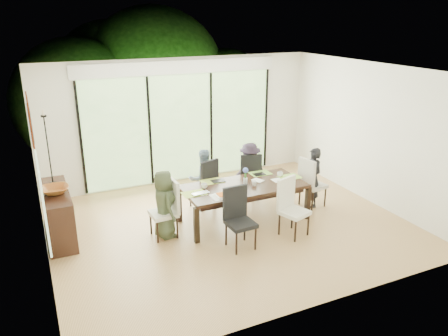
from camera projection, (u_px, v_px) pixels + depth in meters
name	position (u px, v px, depth m)	size (l,w,h in m)	color
floor	(230.00, 226.00, 7.73)	(6.00, 5.00, 0.01)	#9C6C3E
ceiling	(231.00, 70.00, 6.83)	(6.00, 5.00, 0.01)	white
wall_back	(180.00, 121.00, 9.43)	(6.00, 0.02, 2.70)	white
wall_front	(322.00, 211.00, 5.13)	(6.00, 0.02, 2.70)	silver
wall_left	(36.00, 180.00, 6.10)	(0.02, 5.00, 2.70)	beige
wall_right	(370.00, 133.00, 8.47)	(0.02, 5.00, 2.70)	beige
glass_doors	(181.00, 128.00, 9.45)	(4.20, 0.02, 2.30)	#598C3F
blinds_header	(179.00, 67.00, 9.00)	(4.40, 0.06, 0.28)	white
mullion_a	(81.00, 139.00, 8.61)	(0.05, 0.04, 2.30)	black
mullion_b	(150.00, 132.00, 9.16)	(0.05, 0.04, 2.30)	black
mullion_c	(211.00, 125.00, 9.71)	(0.05, 0.04, 2.30)	black
mullion_d	(266.00, 119.00, 10.26)	(0.05, 0.04, 2.30)	black
side_window	(43.00, 201.00, 5.03)	(0.02, 0.90, 1.00)	#8CAD7F
deck	(170.00, 169.00, 10.66)	(6.00, 1.80, 0.10)	brown
rail_top	(160.00, 138.00, 11.15)	(6.00, 0.08, 0.06)	brown
foliage_left	(77.00, 102.00, 11.00)	(3.20, 3.20, 3.20)	#14380F
foliage_mid	(155.00, 79.00, 12.26)	(4.00, 4.00, 4.00)	#14380F
foliage_right	(225.00, 98.00, 12.46)	(2.80, 2.80, 2.80)	#14380F
foliage_far	(114.00, 85.00, 12.52)	(3.60, 3.60, 3.60)	#14380F
table_top	(244.00, 186.00, 7.74)	(2.17, 0.99, 0.05)	black
table_apron	(244.00, 191.00, 7.76)	(1.99, 0.81, 0.09)	black
table_leg_fl	(197.00, 225.00, 7.06)	(0.08, 0.08, 0.62)	black
table_leg_fr	(308.00, 202.00, 7.91)	(0.08, 0.08, 0.62)	black
table_leg_bl	(179.00, 205.00, 7.79)	(0.08, 0.08, 0.62)	black
table_leg_br	(282.00, 186.00, 8.64)	(0.08, 0.08, 0.62)	black
chair_left_end	(163.00, 209.00, 7.20)	(0.42, 0.42, 0.99)	silver
chair_right_end	(313.00, 182.00, 8.38)	(0.42, 0.42, 0.99)	beige
chair_far_left	(203.00, 182.00, 8.34)	(0.42, 0.42, 0.99)	black
chair_far_right	(249.00, 175.00, 8.73)	(0.42, 0.42, 0.99)	black
chair_near_left	(241.00, 219.00, 6.85)	(0.42, 0.42, 0.99)	black
chair_near_right	(295.00, 208.00, 7.24)	(0.42, 0.42, 0.99)	white
person_left_end	(164.00, 204.00, 7.18)	(0.54, 0.34, 1.17)	#3D4830
person_right_end	(313.00, 178.00, 8.34)	(0.54, 0.34, 1.17)	black
person_far_left	(203.00, 179.00, 8.29)	(0.54, 0.34, 1.17)	#7F9DB8
person_far_right	(250.00, 171.00, 8.69)	(0.54, 0.34, 1.17)	#261D2B
placemat_left	(194.00, 194.00, 7.35)	(0.40, 0.29, 0.01)	#9DB942
placemat_right	(290.00, 177.00, 8.10)	(0.40, 0.29, 0.01)	#8EB942
placemat_far_l	(212.00, 181.00, 7.89)	(0.40, 0.29, 0.01)	olive
placemat_far_r	(260.00, 173.00, 8.29)	(0.40, 0.29, 0.01)	#81B841
placemat_paper	(223.00, 196.00, 7.25)	(0.40, 0.29, 0.01)	white
tablet_far_l	(218.00, 181.00, 7.89)	(0.23, 0.16, 0.01)	black
tablet_far_r	(259.00, 174.00, 8.22)	(0.22, 0.15, 0.01)	black
papers	(279.00, 180.00, 7.96)	(0.27, 0.20, 0.00)	white
platter_base	(223.00, 195.00, 7.25)	(0.23, 0.23, 0.02)	white
platter_snacks	(223.00, 194.00, 7.24)	(0.18, 0.18, 0.01)	orange
vase	(245.00, 181.00, 7.77)	(0.07, 0.07, 0.11)	silver
hyacinth_stems	(245.00, 175.00, 7.74)	(0.04, 0.04, 0.14)	#337226
hyacinth_blooms	(246.00, 170.00, 7.71)	(0.10, 0.10, 0.10)	#516ACB
laptop	(202.00, 194.00, 7.30)	(0.30, 0.19, 0.02)	silver
cup_a	(204.00, 186.00, 7.57)	(0.11, 0.11, 0.09)	white
cup_b	(254.00, 183.00, 7.69)	(0.09, 0.09, 0.08)	white
cup_c	(280.00, 174.00, 8.11)	(0.11, 0.11, 0.09)	white
book	(255.00, 181.00, 7.87)	(0.15, 0.20, 0.02)	white
sideboard	(58.00, 214.00, 7.22)	(0.41, 1.47, 0.83)	black
bowl	(55.00, 190.00, 6.98)	(0.44, 0.44, 0.11)	brown
candlestick_base	(53.00, 183.00, 7.37)	(0.09, 0.09, 0.04)	black
candlestick_shaft	(48.00, 150.00, 7.18)	(0.02, 0.02, 1.15)	black
candlestick_pan	(44.00, 116.00, 6.99)	(0.09, 0.09, 0.03)	black
candle	(43.00, 113.00, 6.97)	(0.03, 0.03, 0.09)	silver
tapestry	(34.00, 148.00, 6.34)	(0.02, 1.00, 1.50)	maroon
art_frame	(30.00, 125.00, 7.43)	(0.03, 0.55, 0.65)	black
art_canvas	(32.00, 125.00, 7.44)	(0.01, 0.45, 0.55)	#1A4A53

